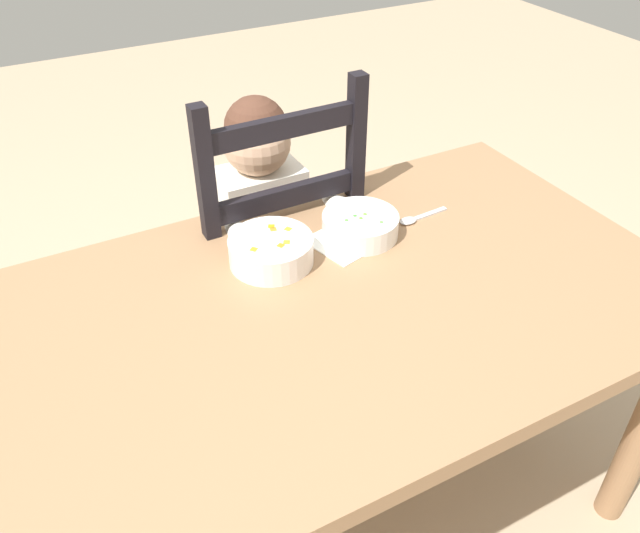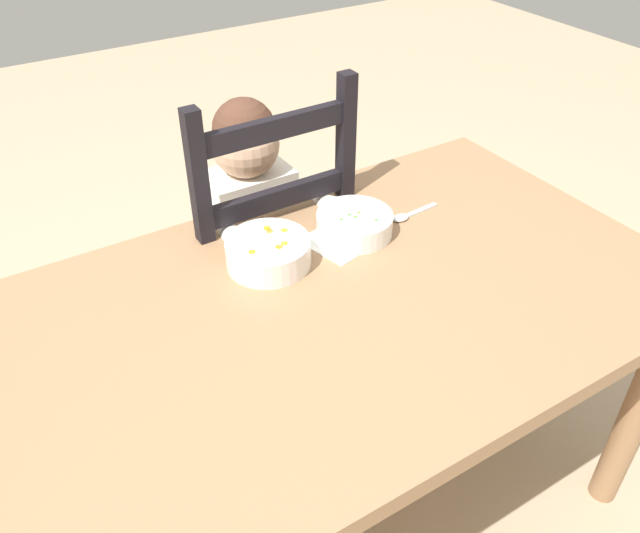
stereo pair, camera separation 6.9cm
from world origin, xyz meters
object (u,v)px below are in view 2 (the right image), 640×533
bowl_of_peas (355,223)px  spoon (407,215)px  child_figure (255,221)px  dining_chair (259,268)px  bowl_of_carrots (268,252)px  dining_table (310,344)px

bowl_of_peas → spoon: bearing=-2.7°
bowl_of_peas → spoon: bowl_of_peas is taller
child_figure → spoon: bearing=-49.1°
dining_chair → spoon: bearing=-49.3°
child_figure → bowl_of_carrots: size_ratio=5.25×
spoon → bowl_of_carrots: bearing=178.9°
dining_chair → bowl_of_peas: bearing=-69.3°
child_figure → bowl_of_carrots: (-0.11, -0.29, 0.12)m
dining_table → child_figure: child_figure is taller
dining_chair → child_figure: size_ratio=1.08×
bowl_of_carrots → child_figure: bearing=69.2°
child_figure → bowl_of_peas: size_ratio=5.49×
dining_table → dining_chair: bearing=76.1°
bowl_of_peas → spoon: (0.15, -0.01, -0.02)m
dining_chair → bowl_of_carrots: dining_chair is taller
dining_table → bowl_of_peas: size_ratio=9.02×
dining_chair → bowl_of_carrots: bearing=-110.8°
bowl_of_peas → dining_chair: bearing=110.7°
child_figure → bowl_of_peas: (0.11, -0.29, 0.12)m
bowl_of_peas → bowl_of_carrots: bearing=180.0°
dining_table → dining_chair: size_ratio=1.52×
child_figure → bowl_of_peas: bearing=-69.2°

